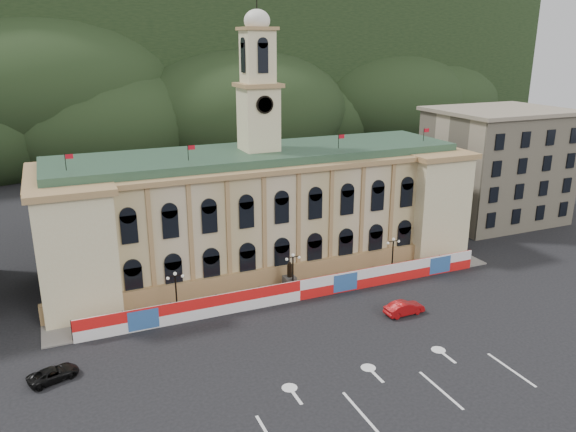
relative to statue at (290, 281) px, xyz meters
name	(u,v)px	position (x,y,z in m)	size (l,w,h in m)	color
ground	(365,365)	(0.00, -18.00, -1.19)	(260.00, 260.00, 0.00)	black
lane_markings	(395,394)	(0.00, -23.00, -1.18)	(26.00, 10.00, 0.02)	white
hill_ridge	(140,77)	(0.03, 103.99, 18.30)	(230.00, 80.00, 64.00)	black
city_hall	(261,208)	(0.00, 9.63, 6.66)	(56.20, 17.60, 37.10)	#CAB791
side_building_right	(496,165)	(43.00, 12.93, 8.14)	(21.00, 17.00, 18.60)	#BFB294
hoarding_fence	(300,290)	(0.06, -2.93, 0.06)	(50.00, 0.44, 2.50)	red
pavement	(290,290)	(0.00, -0.25, -1.11)	(56.00, 5.50, 0.16)	slate
statue	(290,281)	(0.00, 0.00, 0.00)	(1.40, 1.40, 3.72)	#595651
lamp_left	(176,289)	(-14.00, -1.00, 1.89)	(1.96, 0.44, 5.15)	black
lamp_center	(293,270)	(0.00, -1.00, 1.89)	(1.96, 0.44, 5.15)	black
lamp_right	(393,253)	(14.00, -1.00, 1.89)	(1.96, 0.44, 5.15)	black
red_sedan	(404,308)	(9.21, -10.80, -0.43)	(4.64, 1.74, 1.51)	#A00B0D
black_suv	(53,374)	(-26.97, -9.05, -0.58)	(4.81, 3.31, 1.22)	black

